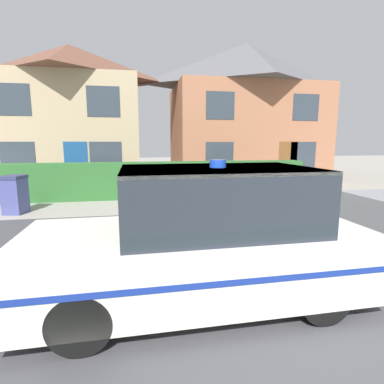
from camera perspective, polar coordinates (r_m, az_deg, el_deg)
name	(u,v)px	position (r m, az deg, el deg)	size (l,w,h in m)	color
road_strip	(246,251)	(5.97, 10.34, -11.08)	(28.00, 6.75, 0.01)	#424247
garden_hedge	(157,180)	(11.45, -6.64, 2.33)	(11.48, 0.85, 1.33)	#2D662D
police_car	(203,240)	(3.90, 2.18, -9.10)	(4.33, 1.75, 1.86)	black
house_left	(72,114)	(16.95, -21.81, 13.61)	(6.94, 5.54, 6.85)	tan
house_right	(245,111)	(18.03, 10.12, 14.91)	(8.49, 5.51, 7.48)	#A86B4C
wheelie_bin	(15,194)	(10.18, -30.68, -0.40)	(0.67, 0.72, 1.13)	#474C8C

